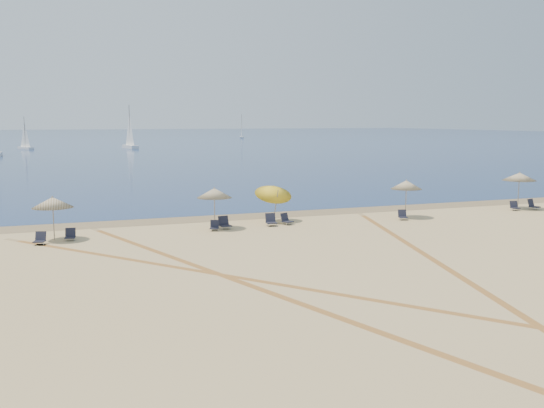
{
  "coord_description": "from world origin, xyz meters",
  "views": [
    {
      "loc": [
        -11.92,
        -13.3,
        6.22
      ],
      "look_at": [
        0.0,
        20.0,
        1.3
      ],
      "focal_mm": 39.83,
      "sensor_mm": 36.0,
      "label": 1
    }
  ],
  "objects_px": {
    "umbrella_5": "(519,177)",
    "chair_1": "(40,239)",
    "chair_2": "(70,235)",
    "chair_3": "(214,226)",
    "chair_8": "(514,206)",
    "umbrella_1": "(53,202)",
    "sailboat_3": "(25,139)",
    "umbrella_4": "(406,185)",
    "sailboat_1": "(242,131)",
    "chair_7": "(403,215)",
    "sailboat_0": "(130,135)",
    "umbrella_3": "(274,191)",
    "chair_9": "(533,205)",
    "umbrella_2": "(214,193)",
    "chair_5": "(271,220)",
    "chair_4": "(224,223)",
    "chair_6": "(286,219)"
  },
  "relations": [
    {
      "from": "umbrella_5",
      "to": "chair_1",
      "type": "bearing_deg",
      "value": -176.65
    },
    {
      "from": "chair_2",
      "to": "chair_3",
      "type": "height_order",
      "value": "chair_2"
    },
    {
      "from": "chair_8",
      "to": "umbrella_1",
      "type": "bearing_deg",
      "value": -164.0
    },
    {
      "from": "chair_8",
      "to": "sailboat_3",
      "type": "bearing_deg",
      "value": 123.78
    },
    {
      "from": "umbrella_1",
      "to": "chair_1",
      "type": "distance_m",
      "value": 2.07
    },
    {
      "from": "umbrella_1",
      "to": "chair_2",
      "type": "distance_m",
      "value": 1.91
    },
    {
      "from": "umbrella_4",
      "to": "chair_3",
      "type": "relative_size",
      "value": 3.51
    },
    {
      "from": "umbrella_4",
      "to": "sailboat_1",
      "type": "xyz_separation_m",
      "value": [
        40.8,
        171.26,
        0.41
      ]
    },
    {
      "from": "chair_2",
      "to": "chair_7",
      "type": "height_order",
      "value": "chair_2"
    },
    {
      "from": "umbrella_5",
      "to": "chair_3",
      "type": "bearing_deg",
      "value": -177.27
    },
    {
      "from": "sailboat_0",
      "to": "umbrella_3",
      "type": "bearing_deg",
      "value": -105.26
    },
    {
      "from": "chair_7",
      "to": "sailboat_1",
      "type": "relative_size",
      "value": 0.09
    },
    {
      "from": "chair_8",
      "to": "chair_9",
      "type": "height_order",
      "value": "chair_9"
    },
    {
      "from": "chair_9",
      "to": "sailboat_3",
      "type": "relative_size",
      "value": 0.12
    },
    {
      "from": "chair_3",
      "to": "chair_8",
      "type": "height_order",
      "value": "chair_8"
    },
    {
      "from": "chair_9",
      "to": "sailboat_3",
      "type": "bearing_deg",
      "value": 92.54
    },
    {
      "from": "umbrella_2",
      "to": "umbrella_1",
      "type": "bearing_deg",
      "value": -177.18
    },
    {
      "from": "chair_9",
      "to": "umbrella_1",
      "type": "bearing_deg",
      "value": 163.81
    },
    {
      "from": "umbrella_1",
      "to": "sailboat_1",
      "type": "height_order",
      "value": "sailboat_1"
    },
    {
      "from": "umbrella_2",
      "to": "sailboat_3",
      "type": "bearing_deg",
      "value": 97.74
    },
    {
      "from": "umbrella_5",
      "to": "chair_7",
      "type": "xyz_separation_m",
      "value": [
        -10.27,
        -1.39,
        -2.01
      ]
    },
    {
      "from": "chair_1",
      "to": "sailboat_0",
      "type": "height_order",
      "value": "sailboat_0"
    },
    {
      "from": "chair_1",
      "to": "chair_9",
      "type": "bearing_deg",
      "value": 19.6
    },
    {
      "from": "umbrella_3",
      "to": "chair_3",
      "type": "xyz_separation_m",
      "value": [
        -4.2,
        -1.7,
        -1.68
      ]
    },
    {
      "from": "umbrella_1",
      "to": "sailboat_3",
      "type": "height_order",
      "value": "sailboat_3"
    },
    {
      "from": "chair_3",
      "to": "umbrella_5",
      "type": "bearing_deg",
      "value": 22.55
    },
    {
      "from": "umbrella_2",
      "to": "sailboat_0",
      "type": "bearing_deg",
      "value": 86.04
    },
    {
      "from": "sailboat_3",
      "to": "umbrella_1",
      "type": "bearing_deg",
      "value": -119.48
    },
    {
      "from": "chair_9",
      "to": "sailboat_3",
      "type": "xyz_separation_m",
      "value": [
        -37.59,
        107.82,
        1.81
      ]
    },
    {
      "from": "umbrella_4",
      "to": "chair_2",
      "type": "height_order",
      "value": "umbrella_4"
    },
    {
      "from": "umbrella_3",
      "to": "chair_1",
      "type": "distance_m",
      "value": 13.78
    },
    {
      "from": "umbrella_3",
      "to": "sailboat_1",
      "type": "distance_m",
      "value": 176.98
    },
    {
      "from": "umbrella_1",
      "to": "chair_8",
      "type": "bearing_deg",
      "value": 0.75
    },
    {
      "from": "sailboat_1",
      "to": "chair_3",
      "type": "bearing_deg",
      "value": -90.34
    },
    {
      "from": "chair_5",
      "to": "umbrella_2",
      "type": "bearing_deg",
      "value": -175.04
    },
    {
      "from": "chair_4",
      "to": "chair_8",
      "type": "distance_m",
      "value": 20.95
    },
    {
      "from": "umbrella_5",
      "to": "chair_2",
      "type": "height_order",
      "value": "umbrella_5"
    },
    {
      "from": "umbrella_3",
      "to": "chair_4",
      "type": "distance_m",
      "value": 4.08
    },
    {
      "from": "umbrella_3",
      "to": "chair_7",
      "type": "xyz_separation_m",
      "value": [
        7.92,
        -2.02,
        -1.67
      ]
    },
    {
      "from": "umbrella_2",
      "to": "sailboat_0",
      "type": "xyz_separation_m",
      "value": [
        7.28,
        105.15,
        0.82
      ]
    },
    {
      "from": "umbrella_3",
      "to": "sailboat_3",
      "type": "xyz_separation_m",
      "value": [
        -18.66,
        106.56,
        0.19
      ]
    },
    {
      "from": "chair_9",
      "to": "chair_6",
      "type": "bearing_deg",
      "value": 162.96
    },
    {
      "from": "umbrella_1",
      "to": "chair_4",
      "type": "xyz_separation_m",
      "value": [
        9.27,
        0.22,
        -1.67
      ]
    },
    {
      "from": "umbrella_4",
      "to": "chair_3",
      "type": "xyz_separation_m",
      "value": [
        -12.77,
        -0.39,
        -1.86
      ]
    },
    {
      "from": "chair_5",
      "to": "sailboat_3",
      "type": "height_order",
      "value": "sailboat_3"
    },
    {
      "from": "umbrella_4",
      "to": "chair_6",
      "type": "xyz_separation_m",
      "value": [
        -8.18,
        0.16,
        -1.82
      ]
    },
    {
      "from": "chair_5",
      "to": "chair_6",
      "type": "height_order",
      "value": "chair_5"
    },
    {
      "from": "umbrella_4",
      "to": "chair_4",
      "type": "xyz_separation_m",
      "value": [
        -12.08,
        -0.01,
        -1.8
      ]
    },
    {
      "from": "chair_3",
      "to": "sailboat_1",
      "type": "relative_size",
      "value": 0.08
    },
    {
      "from": "umbrella_2",
      "to": "sailboat_1",
      "type": "height_order",
      "value": "sailboat_1"
    }
  ]
}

